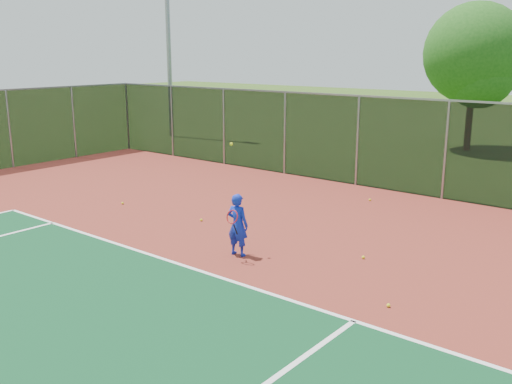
% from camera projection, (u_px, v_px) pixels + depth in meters
% --- Properties ---
extents(ground, '(120.00, 120.00, 0.00)m').
position_uv_depth(ground, '(135.00, 356.00, 8.48)').
color(ground, '#2D4E16').
rests_on(ground, ground).
extents(court_apron, '(30.00, 20.00, 0.02)m').
position_uv_depth(court_apron, '(225.00, 310.00, 9.99)').
color(court_apron, maroon).
rests_on(court_apron, ground).
extents(fence_back, '(30.00, 0.06, 3.03)m').
position_uv_depth(fence_back, '(446.00, 149.00, 17.18)').
color(fence_back, black).
rests_on(fence_back, court_apron).
extents(tennis_player, '(0.59, 0.61, 2.49)m').
position_uv_depth(tennis_player, '(238.00, 225.00, 12.49)').
color(tennis_player, '#1329B8').
rests_on(tennis_player, court_apron).
extents(practice_ball_0, '(0.07, 0.07, 0.07)m').
position_uv_depth(practice_ball_0, '(370.00, 200.00, 17.27)').
color(practice_ball_0, yellow).
rests_on(practice_ball_0, court_apron).
extents(practice_ball_1, '(0.07, 0.07, 0.07)m').
position_uv_depth(practice_ball_1, '(201.00, 220.00, 15.19)').
color(practice_ball_1, yellow).
rests_on(practice_ball_1, court_apron).
extents(practice_ball_2, '(0.07, 0.07, 0.07)m').
position_uv_depth(practice_ball_2, '(123.00, 203.00, 16.88)').
color(practice_ball_2, yellow).
rests_on(practice_ball_2, court_apron).
extents(practice_ball_3, '(0.07, 0.07, 0.07)m').
position_uv_depth(practice_ball_3, '(363.00, 257.00, 12.42)').
color(practice_ball_3, yellow).
rests_on(practice_ball_3, court_apron).
extents(practice_ball_6, '(0.07, 0.07, 0.07)m').
position_uv_depth(practice_ball_6, '(388.00, 305.00, 10.05)').
color(practice_ball_6, yellow).
rests_on(practice_ball_6, court_apron).
extents(tree_back_left, '(4.50, 4.50, 6.61)m').
position_uv_depth(tree_back_left, '(476.00, 58.00, 25.29)').
color(tree_back_left, '#3D2916').
rests_on(tree_back_left, ground).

